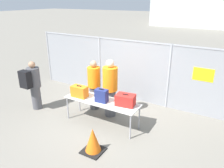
{
  "coord_description": "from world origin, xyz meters",
  "views": [
    {
      "loc": [
        3.1,
        -4.69,
        3.47
      ],
      "look_at": [
        0.0,
        0.65,
        1.05
      ],
      "focal_mm": 35.0,
      "sensor_mm": 36.0,
      "label": 1
    }
  ],
  "objects_px": {
    "traveler_hooded": "(33,84)",
    "security_worker_far": "(94,85)",
    "suitcase_orange": "(79,91)",
    "traffic_cone": "(93,141)",
    "utility_trailer": "(171,78)",
    "suitcase_navy": "(101,96)",
    "suitcase_red": "(125,100)",
    "inspection_table": "(102,102)",
    "security_worker_near": "(110,88)"
  },
  "relations": [
    {
      "from": "suitcase_orange",
      "to": "security_worker_far",
      "type": "relative_size",
      "value": 0.29
    },
    {
      "from": "inspection_table",
      "to": "suitcase_navy",
      "type": "xyz_separation_m",
      "value": [
        0.03,
        -0.06,
        0.24
      ]
    },
    {
      "from": "security_worker_near",
      "to": "traveler_hooded",
      "type": "bearing_deg",
      "value": 35.52
    },
    {
      "from": "inspection_table",
      "to": "traffic_cone",
      "type": "bearing_deg",
      "value": -67.16
    },
    {
      "from": "utility_trailer",
      "to": "suitcase_red",
      "type": "bearing_deg",
      "value": -93.58
    },
    {
      "from": "inspection_table",
      "to": "suitcase_red",
      "type": "xyz_separation_m",
      "value": [
        0.71,
        0.09,
        0.21
      ]
    },
    {
      "from": "utility_trailer",
      "to": "traffic_cone",
      "type": "distance_m",
      "value": 5.02
    },
    {
      "from": "traveler_hooded",
      "to": "suitcase_orange",
      "type": "bearing_deg",
      "value": -11.11
    },
    {
      "from": "suitcase_red",
      "to": "security_worker_far",
      "type": "relative_size",
      "value": 0.33
    },
    {
      "from": "traveler_hooded",
      "to": "security_worker_far",
      "type": "relative_size",
      "value": 0.99
    },
    {
      "from": "suitcase_orange",
      "to": "security_worker_near",
      "type": "xyz_separation_m",
      "value": [
        0.67,
        0.65,
        0.03
      ]
    },
    {
      "from": "inspection_table",
      "to": "security_worker_far",
      "type": "distance_m",
      "value": 1.03
    },
    {
      "from": "utility_trailer",
      "to": "traveler_hooded",
      "type": "bearing_deg",
      "value": -129.03
    },
    {
      "from": "suitcase_red",
      "to": "security_worker_near",
      "type": "height_order",
      "value": "security_worker_near"
    },
    {
      "from": "security_worker_near",
      "to": "suitcase_red",
      "type": "bearing_deg",
      "value": 163.78
    },
    {
      "from": "suitcase_orange",
      "to": "suitcase_navy",
      "type": "bearing_deg",
      "value": 2.83
    },
    {
      "from": "suitcase_navy",
      "to": "utility_trailer",
      "type": "relative_size",
      "value": 0.11
    },
    {
      "from": "suitcase_red",
      "to": "inspection_table",
      "type": "bearing_deg",
      "value": -172.93
    },
    {
      "from": "security_worker_near",
      "to": "security_worker_far",
      "type": "height_order",
      "value": "security_worker_near"
    },
    {
      "from": "inspection_table",
      "to": "traveler_hooded",
      "type": "height_order",
      "value": "traveler_hooded"
    },
    {
      "from": "inspection_table",
      "to": "traveler_hooded",
      "type": "xyz_separation_m",
      "value": [
        -2.42,
        -0.34,
        0.21
      ]
    },
    {
      "from": "suitcase_navy",
      "to": "security_worker_near",
      "type": "height_order",
      "value": "security_worker_near"
    },
    {
      "from": "traveler_hooded",
      "to": "security_worker_far",
      "type": "height_order",
      "value": "security_worker_far"
    },
    {
      "from": "security_worker_far",
      "to": "traffic_cone",
      "type": "height_order",
      "value": "security_worker_far"
    },
    {
      "from": "suitcase_red",
      "to": "security_worker_far",
      "type": "distance_m",
      "value": 1.57
    },
    {
      "from": "security_worker_near",
      "to": "traffic_cone",
      "type": "relative_size",
      "value": 2.89
    },
    {
      "from": "utility_trailer",
      "to": "suitcase_navy",
      "type": "bearing_deg",
      "value": -103.19
    },
    {
      "from": "suitcase_red",
      "to": "traffic_cone",
      "type": "height_order",
      "value": "suitcase_red"
    },
    {
      "from": "inspection_table",
      "to": "suitcase_orange",
      "type": "distance_m",
      "value": 0.75
    },
    {
      "from": "suitcase_red",
      "to": "security_worker_near",
      "type": "distance_m",
      "value": 0.88
    },
    {
      "from": "traffic_cone",
      "to": "security_worker_far",
      "type": "bearing_deg",
      "value": 123.34
    },
    {
      "from": "inspection_table",
      "to": "security_worker_far",
      "type": "xyz_separation_m",
      "value": [
        -0.74,
        0.69,
        0.16
      ]
    },
    {
      "from": "inspection_table",
      "to": "suitcase_navy",
      "type": "relative_size",
      "value": 5.66
    },
    {
      "from": "inspection_table",
      "to": "suitcase_orange",
      "type": "xyz_separation_m",
      "value": [
        -0.71,
        -0.1,
        0.22
      ]
    },
    {
      "from": "suitcase_orange",
      "to": "traffic_cone",
      "type": "distance_m",
      "value": 1.75
    },
    {
      "from": "security_worker_near",
      "to": "traffic_cone",
      "type": "distance_m",
      "value": 1.93
    },
    {
      "from": "suitcase_orange",
      "to": "traffic_cone",
      "type": "xyz_separation_m",
      "value": [
        1.22,
        -1.09,
        -0.62
      ]
    },
    {
      "from": "traveler_hooded",
      "to": "inspection_table",
      "type": "bearing_deg",
      "value": -11.09
    },
    {
      "from": "suitcase_navy",
      "to": "inspection_table",
      "type": "bearing_deg",
      "value": 118.36
    },
    {
      "from": "suitcase_orange",
      "to": "security_worker_far",
      "type": "bearing_deg",
      "value": 91.81
    },
    {
      "from": "utility_trailer",
      "to": "suitcase_orange",
      "type": "bearing_deg",
      "value": -112.95
    },
    {
      "from": "suitcase_red",
      "to": "security_worker_far",
      "type": "xyz_separation_m",
      "value": [
        -1.45,
        0.61,
        -0.04
      ]
    },
    {
      "from": "inspection_table",
      "to": "security_worker_far",
      "type": "bearing_deg",
      "value": 136.81
    },
    {
      "from": "suitcase_orange",
      "to": "security_worker_near",
      "type": "relative_size",
      "value": 0.26
    },
    {
      "from": "suitcase_orange",
      "to": "utility_trailer",
      "type": "height_order",
      "value": "suitcase_orange"
    },
    {
      "from": "suitcase_orange",
      "to": "suitcase_navy",
      "type": "height_order",
      "value": "suitcase_navy"
    },
    {
      "from": "suitcase_navy",
      "to": "security_worker_near",
      "type": "relative_size",
      "value": 0.22
    },
    {
      "from": "suitcase_navy",
      "to": "traveler_hooded",
      "type": "bearing_deg",
      "value": -173.61
    },
    {
      "from": "inspection_table",
      "to": "suitcase_orange",
      "type": "height_order",
      "value": "suitcase_orange"
    },
    {
      "from": "suitcase_orange",
      "to": "utility_trailer",
      "type": "bearing_deg",
      "value": 67.05
    }
  ]
}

